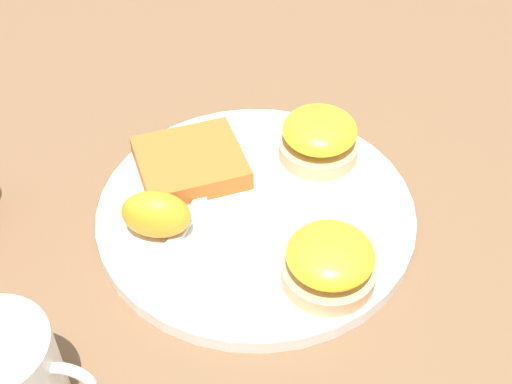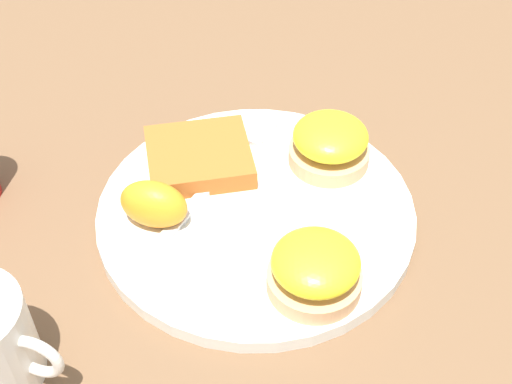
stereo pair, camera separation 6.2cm
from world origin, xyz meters
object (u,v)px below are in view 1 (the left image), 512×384
object	(u,v)px
sandwich_benedict_right	(319,137)
cup	(5,377)
hashbrown_patty	(191,163)
sandwich_benedict_left	(330,262)
fork	(214,178)
orange_wedge	(156,214)

from	to	relation	value
sandwich_benedict_right	cup	world-z (taller)	cup
hashbrown_patty	cup	world-z (taller)	cup
sandwich_benedict_left	fork	size ratio (longest dim) A/B	0.33
sandwich_benedict_right	orange_wedge	xyz separation A→B (m)	(-0.13, -0.12, -0.00)
orange_wedge	fork	bearing A→B (deg)	62.90
orange_wedge	fork	xyz separation A→B (m)	(0.04, 0.07, -0.02)
orange_wedge	fork	distance (m)	0.08
hashbrown_patty	fork	xyz separation A→B (m)	(0.02, -0.01, -0.01)
sandwich_benedict_right	fork	xyz separation A→B (m)	(-0.09, -0.05, -0.02)
fork	cup	xyz separation A→B (m)	(-0.10, -0.24, 0.02)
sandwich_benedict_right	orange_wedge	world-z (taller)	sandwich_benedict_right
sandwich_benedict_right	fork	size ratio (longest dim) A/B	0.33
hashbrown_patty	fork	world-z (taller)	hashbrown_patty
hashbrown_patty	sandwich_benedict_right	bearing A→B (deg)	18.66
fork	cup	distance (m)	0.26
fork	hashbrown_patty	bearing A→B (deg)	156.90
sandwich_benedict_right	fork	world-z (taller)	sandwich_benedict_right
cup	fork	bearing A→B (deg)	67.19
sandwich_benedict_right	hashbrown_patty	size ratio (longest dim) A/B	0.80
orange_wedge	sandwich_benedict_left	bearing A→B (deg)	-11.90
sandwich_benedict_right	hashbrown_patty	world-z (taller)	sandwich_benedict_right
hashbrown_patty	orange_wedge	world-z (taller)	orange_wedge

